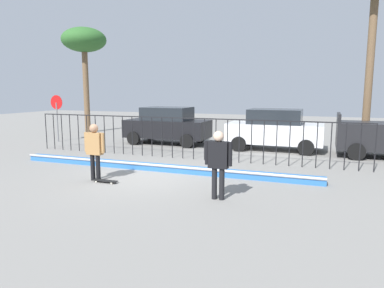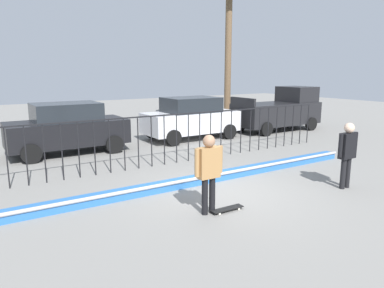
{
  "view_description": "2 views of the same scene",
  "coord_description": "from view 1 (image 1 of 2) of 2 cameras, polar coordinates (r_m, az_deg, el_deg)",
  "views": [
    {
      "loc": [
        5.33,
        -9.88,
        2.76
      ],
      "look_at": [
        0.91,
        1.89,
        0.84
      ],
      "focal_mm": 33.01,
      "sensor_mm": 36.0,
      "label": 1
    },
    {
      "loc": [
        -5.49,
        -7.13,
        3.08
      ],
      "look_at": [
        0.25,
        1.92,
        0.9
      ],
      "focal_mm": 33.85,
      "sensor_mm": 36.0,
      "label": 2
    }
  ],
  "objects": [
    {
      "name": "ground_plane",
      "position": [
        11.56,
        -7.56,
        -5.19
      ],
      "size": [
        60.0,
        60.0,
        0.0
      ],
      "primitive_type": "plane",
      "color": "gray"
    },
    {
      "name": "bowl_coping_ledge",
      "position": [
        12.3,
        -5.63,
        -3.74
      ],
      "size": [
        11.0,
        0.4,
        0.27
      ],
      "color": "#2D6BB7",
      "rests_on": "ground"
    },
    {
      "name": "perimeter_fence",
      "position": [
        14.27,
        -1.51,
        1.76
      ],
      "size": [
        14.04,
        0.04,
        1.67
      ],
      "color": "black",
      "rests_on": "ground"
    },
    {
      "name": "skateboarder",
      "position": [
        11.15,
        -15.47,
        -0.44
      ],
      "size": [
        0.71,
        0.27,
        1.75
      ],
      "rotation": [
        0.0,
        0.0,
        0.25
      ],
      "color": "black",
      "rests_on": "ground"
    },
    {
      "name": "skateboard",
      "position": [
        11.0,
        -13.86,
        -5.78
      ],
      "size": [
        0.8,
        0.2,
        0.07
      ],
      "rotation": [
        0.0,
        0.0,
        -0.1
      ],
      "color": "black",
      "rests_on": "ground"
    },
    {
      "name": "camera_operator",
      "position": [
        8.89,
        4.28,
        -2.39
      ],
      "size": [
        0.71,
        0.27,
        1.76
      ],
      "rotation": [
        0.0,
        0.0,
        2.86
      ],
      "color": "black",
      "rests_on": "ground"
    },
    {
      "name": "parked_car_black",
      "position": [
        18.33,
        -4.0,
        3.06
      ],
      "size": [
        4.3,
        2.12,
        1.9
      ],
      "rotation": [
        0.0,
        0.0,
        -0.07
      ],
      "color": "black",
      "rests_on": "ground"
    },
    {
      "name": "parked_car_white",
      "position": [
        16.78,
        13.2,
        2.34
      ],
      "size": [
        4.3,
        2.12,
        1.9
      ],
      "rotation": [
        0.0,
        0.0,
        0.02
      ],
      "color": "silver",
      "rests_on": "ground"
    },
    {
      "name": "stop_sign",
      "position": [
        20.36,
        -21.0,
        4.89
      ],
      "size": [
        0.76,
        0.07,
        2.5
      ],
      "color": "slate",
      "rests_on": "ground"
    },
    {
      "name": "palm_tree_short",
      "position": [
        24.38,
        -17.04,
        15.4
      ],
      "size": [
        2.8,
        2.8,
        6.72
      ],
      "color": "brown",
      "rests_on": "ground"
    }
  ]
}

